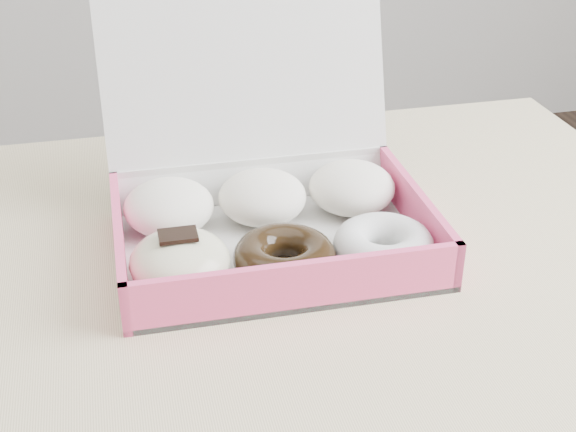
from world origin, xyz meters
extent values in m
cube|color=tan|center=(0.00, 0.00, 0.73)|extent=(1.20, 0.80, 0.04)
cylinder|color=tan|center=(0.55, 0.35, 0.35)|extent=(0.05, 0.05, 0.71)
cube|color=silver|center=(0.16, 0.08, 0.75)|extent=(0.30, 0.22, 0.01)
cube|color=#EE4A7C|center=(0.15, -0.02, 0.77)|extent=(0.30, 0.01, 0.05)
cube|color=silver|center=(0.16, 0.19, 0.77)|extent=(0.30, 0.01, 0.05)
cube|color=#EE4A7C|center=(0.01, 0.08, 0.77)|extent=(0.01, 0.22, 0.05)
cube|color=#EE4A7C|center=(0.30, 0.08, 0.77)|extent=(0.01, 0.22, 0.05)
cube|color=silver|center=(0.16, 0.21, 0.86)|extent=(0.30, 0.08, 0.21)
ellipsoid|color=white|center=(0.06, 0.14, 0.78)|extent=(0.09, 0.09, 0.05)
ellipsoid|color=white|center=(0.16, 0.13, 0.78)|extent=(0.09, 0.09, 0.05)
ellipsoid|color=white|center=(0.25, 0.13, 0.78)|extent=(0.09, 0.09, 0.05)
ellipsoid|color=beige|center=(0.06, 0.03, 0.78)|extent=(0.09, 0.09, 0.05)
cube|color=black|center=(0.06, 0.03, 0.81)|extent=(0.03, 0.02, 0.00)
torus|color=black|center=(0.15, 0.03, 0.77)|extent=(0.10, 0.10, 0.03)
torus|color=white|center=(0.25, 0.03, 0.77)|extent=(0.10, 0.10, 0.03)
camera|label=1|loc=(0.02, -0.57, 1.16)|focal=50.00mm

